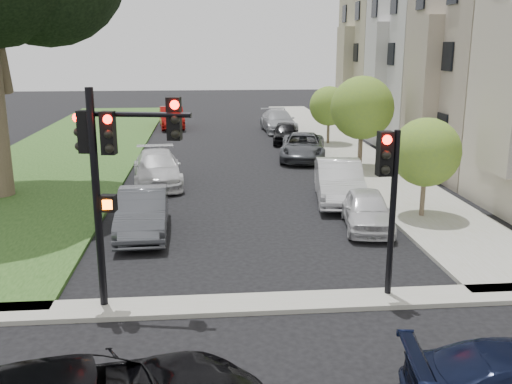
{
  "coord_description": "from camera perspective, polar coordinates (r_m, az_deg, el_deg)",
  "views": [
    {
      "loc": [
        -1.39,
        -10.25,
        5.93
      ],
      "look_at": [
        0.0,
        5.0,
        2.0
      ],
      "focal_mm": 40.0,
      "sensor_mm": 36.0,
      "label": 1
    }
  ],
  "objects": [
    {
      "name": "ground",
      "position": [
        11.92,
        2.27,
        -15.45
      ],
      "size": [
        140.0,
        140.0,
        0.0
      ],
      "primitive_type": "plane",
      "color": "black",
      "rests_on": "ground"
    },
    {
      "name": "grass_strip",
      "position": [
        35.57,
        -17.54,
        4.23
      ],
      "size": [
        8.0,
        44.0,
        0.12
      ],
      "primitive_type": "cube",
      "color": "#234316",
      "rests_on": "ground"
    },
    {
      "name": "sidewalk_right",
      "position": [
        35.69,
        8.07,
        4.79
      ],
      "size": [
        3.5,
        44.0,
        0.12
      ],
      "primitive_type": "cube",
      "color": "gray",
      "rests_on": "ground"
    },
    {
      "name": "sidewalk_cross",
      "position": [
        13.65,
        1.17,
        -11.07
      ],
      "size": [
        60.0,
        1.0,
        0.12
      ],
      "primitive_type": "cube",
      "color": "gray",
      "rests_on": "ground"
    },
    {
      "name": "house_b",
      "position": [
        29.25,
        23.91,
        15.18
      ],
      "size": [
        7.7,
        7.55,
        15.97
      ],
      "color": "tan",
      "rests_on": "ground"
    },
    {
      "name": "house_c",
      "position": [
        36.03,
        18.03,
        15.32
      ],
      "size": [
        7.7,
        7.55,
        15.97
      ],
      "color": "beige",
      "rests_on": "ground"
    },
    {
      "name": "house_d",
      "position": [
        43.05,
        14.05,
        15.32
      ],
      "size": [
        7.7,
        7.55,
        15.97
      ],
      "color": "gray",
      "rests_on": "ground"
    },
    {
      "name": "small_tree_a",
      "position": [
        20.51,
        16.64,
        3.82
      ],
      "size": [
        2.38,
        2.38,
        3.58
      ],
      "color": "brown",
      "rests_on": "ground"
    },
    {
      "name": "small_tree_b",
      "position": [
        28.17,
        10.56,
        8.27
      ],
      "size": [
        3.05,
        3.05,
        4.57
      ],
      "color": "brown",
      "rests_on": "ground"
    },
    {
      "name": "small_tree_c",
      "position": [
        35.31,
        7.31,
        8.52
      ],
      "size": [
        2.39,
        2.39,
        3.59
      ],
      "color": "brown",
      "rests_on": "ground"
    },
    {
      "name": "traffic_signal_main",
      "position": [
        12.87,
        -14.11,
        3.12
      ],
      "size": [
        2.49,
        0.67,
        5.09
      ],
      "color": "black",
      "rests_on": "ground"
    },
    {
      "name": "traffic_signal_secondary",
      "position": [
        13.49,
        13.11,
        0.83
      ],
      "size": [
        0.52,
        0.42,
        4.09
      ],
      "color": "black",
      "rests_on": "ground"
    },
    {
      "name": "car_parked_0",
      "position": [
        19.35,
        11.02,
        -1.74
      ],
      "size": [
        2.05,
        3.94,
        1.28
      ],
      "primitive_type": "imported",
      "rotation": [
        0.0,
        0.0,
        -0.15
      ],
      "color": "silver",
      "rests_on": "ground"
    },
    {
      "name": "car_parked_1",
      "position": [
        22.5,
        8.29,
        1.06
      ],
      "size": [
        2.35,
        5.05,
        1.6
      ],
      "primitive_type": "imported",
      "rotation": [
        0.0,
        0.0,
        -0.14
      ],
      "color": "silver",
      "rests_on": "ground"
    },
    {
      "name": "car_parked_2",
      "position": [
        30.72,
        4.7,
        4.54
      ],
      "size": [
        3.2,
        5.36,
        1.4
      ],
      "primitive_type": "imported",
      "rotation": [
        0.0,
        0.0,
        -0.19
      ],
      "color": "#3F4247",
      "rests_on": "ground"
    },
    {
      "name": "car_parked_3",
      "position": [
        35.96,
        2.99,
        5.95
      ],
      "size": [
        2.1,
        4.06,
        1.32
      ],
      "primitive_type": "imported",
      "rotation": [
        0.0,
        0.0,
        -0.14
      ],
      "color": "black",
      "rests_on": "ground"
    },
    {
      "name": "car_parked_4",
      "position": [
        40.71,
        2.25,
        7.09
      ],
      "size": [
        2.33,
        5.31,
        1.52
      ],
      "primitive_type": "imported",
      "rotation": [
        0.0,
        0.0,
        0.04
      ],
      "color": "#999BA0",
      "rests_on": "ground"
    },
    {
      "name": "car_parked_5",
      "position": [
        18.74,
        -11.26,
        -2.02
      ],
      "size": [
        1.72,
        4.46,
        1.45
      ],
      "primitive_type": "imported",
      "rotation": [
        0.0,
        0.0,
        0.04
      ],
      "color": "#3F4247",
      "rests_on": "ground"
    },
    {
      "name": "car_parked_6",
      "position": [
        25.39,
        -9.84,
        2.34
      ],
      "size": [
        2.57,
        5.17,
        1.44
      ],
      "primitive_type": "imported",
      "rotation": [
        0.0,
        0.0,
        0.11
      ],
      "color": "silver",
      "rests_on": "ground"
    },
    {
      "name": "car_parked_9",
      "position": [
        43.01,
        -8.44,
        7.37
      ],
      "size": [
        2.17,
        4.91,
        1.57
      ],
      "primitive_type": "imported",
      "rotation": [
        0.0,
        0.0,
        0.11
      ],
      "color": "maroon",
      "rests_on": "ground"
    }
  ]
}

